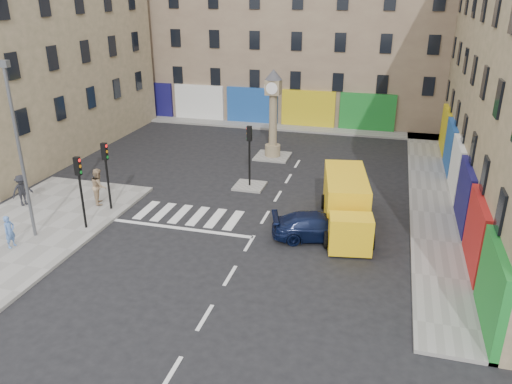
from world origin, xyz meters
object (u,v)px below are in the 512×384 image
at_px(traffic_light_left_near, 80,181).
at_px(pedestrian_blue, 10,232).
at_px(pedestrian_tan, 99,186).
at_px(pedestrian_dark, 22,190).
at_px(traffic_light_island, 249,146).
at_px(clock_pillar, 273,108).
at_px(traffic_light_left_far, 106,166).
at_px(navy_sedan, 318,226).
at_px(yellow_van, 346,203).
at_px(lamp_post, 18,143).

height_order(traffic_light_left_near, pedestrian_blue, traffic_light_left_near).
bearing_deg(pedestrian_tan, pedestrian_dark, 79.46).
xyz_separation_m(traffic_light_island, pedestrian_blue, (-8.46, -10.47, -1.67)).
height_order(traffic_light_island, clock_pillar, clock_pillar).
bearing_deg(pedestrian_dark, traffic_light_left_near, -81.99).
relative_size(traffic_light_left_near, clock_pillar, 0.61).
height_order(pedestrian_blue, pedestrian_dark, pedestrian_dark).
bearing_deg(traffic_light_left_far, traffic_light_left_near, -90.00).
xyz_separation_m(navy_sedan, yellow_van, (1.12, 1.87, 0.57)).
distance_m(navy_sedan, yellow_van, 2.26).
bearing_deg(traffic_light_island, traffic_light_left_near, -128.93).
bearing_deg(clock_pillar, traffic_light_island, -90.00).
bearing_deg(traffic_light_island, pedestrian_tan, -146.03).
relative_size(traffic_light_island, lamp_post, 0.45).
xyz_separation_m(lamp_post, pedestrian_dark, (-2.97, 2.96, -3.77)).
height_order(traffic_light_left_near, clock_pillar, clock_pillar).
distance_m(traffic_light_left_near, yellow_van, 13.17).
relative_size(yellow_van, pedestrian_tan, 3.45).
xyz_separation_m(traffic_light_island, lamp_post, (-8.20, -9.20, 2.20)).
distance_m(traffic_light_island, lamp_post, 12.52).
height_order(navy_sedan, pedestrian_tan, pedestrian_tan).
distance_m(traffic_light_left_near, lamp_post, 3.21).
height_order(traffic_light_left_far, clock_pillar, clock_pillar).
bearing_deg(traffic_light_island, navy_sedan, -48.11).
relative_size(traffic_light_left_near, pedestrian_blue, 2.39).
height_order(traffic_light_left_far, lamp_post, lamp_post).
bearing_deg(traffic_light_left_far, lamp_post, -116.57).
height_order(clock_pillar, navy_sedan, clock_pillar).
xyz_separation_m(clock_pillar, yellow_van, (6.15, -9.73, -2.34)).
bearing_deg(traffic_light_left_near, navy_sedan, 10.98).
bearing_deg(yellow_van, lamp_post, -168.91).
bearing_deg(lamp_post, yellow_van, 20.86).
xyz_separation_m(traffic_light_left_far, pedestrian_dark, (-4.87, -0.84, -1.60)).
bearing_deg(pedestrian_blue, traffic_light_left_near, -34.09).
distance_m(traffic_light_island, yellow_van, 7.32).
bearing_deg(traffic_light_left_near, pedestrian_dark, 162.24).
relative_size(traffic_light_left_far, traffic_light_island, 1.00).
xyz_separation_m(yellow_van, pedestrian_dark, (-17.32, -2.51, -0.19)).
distance_m(traffic_light_island, pedestrian_blue, 13.57).
bearing_deg(navy_sedan, pedestrian_tan, 69.09).
relative_size(lamp_post, pedestrian_dark, 4.74).
height_order(traffic_light_island, lamp_post, lamp_post).
xyz_separation_m(pedestrian_tan, pedestrian_dark, (-3.93, -1.36, -0.13)).
bearing_deg(traffic_light_island, pedestrian_dark, -150.82).
height_order(lamp_post, pedestrian_tan, lamp_post).
height_order(traffic_light_left_far, traffic_light_island, traffic_light_left_far).
bearing_deg(traffic_light_left_near, yellow_van, 18.10).
height_order(traffic_light_island, yellow_van, traffic_light_island).
relative_size(navy_sedan, yellow_van, 0.64).
bearing_deg(clock_pillar, pedestrian_tan, -123.67).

